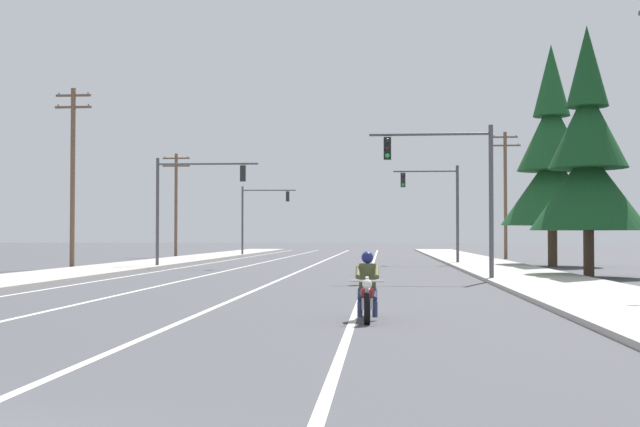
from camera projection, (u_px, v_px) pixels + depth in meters
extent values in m
cube|color=beige|center=(316.00, 264.00, 51.15)|extent=(0.16, 100.00, 0.01)
cube|color=beige|center=(256.00, 264.00, 51.44)|extent=(0.16, 100.00, 0.01)
cube|color=beige|center=(372.00, 264.00, 50.88)|extent=(0.16, 100.00, 0.01)
cube|color=beige|center=(206.00, 264.00, 51.69)|extent=(0.16, 100.00, 0.01)
cube|color=#ADA89E|center=(493.00, 267.00, 45.37)|extent=(4.40, 110.00, 0.14)
cube|color=#ADA89E|center=(134.00, 266.00, 46.95)|extent=(4.40, 110.00, 0.14)
cylinder|color=black|center=(367.00, 309.00, 16.47)|extent=(0.13, 0.64, 0.64)
cylinder|color=black|center=(368.00, 302.00, 18.02)|extent=(0.13, 0.64, 0.64)
cylinder|color=silver|center=(367.00, 293.00, 16.58)|extent=(0.07, 0.33, 0.68)
sphere|color=white|center=(367.00, 284.00, 16.44)|extent=(0.20, 0.20, 0.20)
cylinder|color=silver|center=(367.00, 281.00, 16.64)|extent=(0.70, 0.05, 0.04)
ellipsoid|color=maroon|center=(367.00, 292.00, 17.13)|extent=(0.33, 0.56, 0.28)
cube|color=silver|center=(367.00, 303.00, 17.25)|extent=(0.25, 0.44, 0.24)
cube|color=black|center=(367.00, 294.00, 17.57)|extent=(0.29, 0.52, 0.12)
cube|color=maroon|center=(368.00, 289.00, 17.98)|extent=(0.20, 0.36, 0.08)
cylinder|color=silver|center=(361.00, 305.00, 17.65)|extent=(0.09, 0.55, 0.08)
cube|color=#4C512D|center=(367.00, 276.00, 17.54)|extent=(0.36, 0.24, 0.56)
sphere|color=navy|center=(367.00, 257.00, 17.53)|extent=(0.26, 0.26, 0.26)
cylinder|color=navy|center=(374.00, 294.00, 17.38)|extent=(0.15, 0.44, 0.30)
cylinder|color=navy|center=(375.00, 309.00, 17.19)|extent=(0.11, 0.16, 0.35)
cylinder|color=#4C512D|center=(377.00, 272.00, 17.27)|extent=(0.11, 0.52, 0.27)
cylinder|color=navy|center=(361.00, 294.00, 17.40)|extent=(0.15, 0.44, 0.30)
cylinder|color=navy|center=(360.00, 309.00, 17.21)|extent=(0.11, 0.16, 0.35)
cylinder|color=#4C512D|center=(358.00, 272.00, 17.30)|extent=(0.11, 0.52, 0.27)
cylinder|color=#47474C|center=(491.00, 203.00, 32.18)|extent=(0.18, 0.18, 6.20)
cylinder|color=#47474C|center=(430.00, 134.00, 32.47)|extent=(4.82, 0.16, 0.11)
cube|color=black|center=(387.00, 148.00, 32.60)|extent=(0.30, 0.24, 0.90)
sphere|color=black|center=(387.00, 141.00, 32.45)|extent=(0.18, 0.18, 0.18)
sphere|color=black|center=(387.00, 148.00, 32.44)|extent=(0.18, 0.18, 0.18)
sphere|color=green|center=(387.00, 156.00, 32.43)|extent=(0.18, 0.18, 0.18)
cylinder|color=#47474C|center=(157.00, 213.00, 45.96)|extent=(0.18, 0.18, 6.20)
cylinder|color=#47474C|center=(208.00, 164.00, 45.85)|extent=(5.73, 0.19, 0.11)
cube|color=black|center=(243.00, 173.00, 45.71)|extent=(0.30, 0.24, 0.90)
sphere|color=black|center=(243.00, 168.00, 45.87)|extent=(0.18, 0.18, 0.18)
sphere|color=black|center=(243.00, 174.00, 45.87)|extent=(0.18, 0.18, 0.18)
sphere|color=green|center=(243.00, 179.00, 45.86)|extent=(0.18, 0.18, 0.18)
cylinder|color=#47474C|center=(458.00, 215.00, 50.83)|extent=(0.18, 0.18, 6.20)
cylinder|color=#47474C|center=(425.00, 171.00, 51.04)|extent=(3.99, 0.15, 0.11)
cube|color=black|center=(403.00, 180.00, 51.11)|extent=(0.30, 0.24, 0.90)
sphere|color=black|center=(403.00, 175.00, 50.97)|extent=(0.18, 0.18, 0.18)
sphere|color=black|center=(403.00, 180.00, 50.96)|extent=(0.18, 0.18, 0.18)
sphere|color=green|center=(403.00, 185.00, 50.95)|extent=(0.18, 0.18, 0.18)
cylinder|color=#47474C|center=(242.00, 221.00, 72.45)|extent=(0.18, 0.18, 6.20)
cylinder|color=#47474C|center=(269.00, 190.00, 72.46)|extent=(4.75, 0.33, 0.11)
cube|color=black|center=(288.00, 196.00, 72.39)|extent=(0.31, 0.25, 0.90)
sphere|color=black|center=(288.00, 193.00, 72.55)|extent=(0.18, 0.18, 0.18)
sphere|color=black|center=(288.00, 196.00, 72.55)|extent=(0.18, 0.18, 0.18)
sphere|color=green|center=(288.00, 200.00, 72.54)|extent=(0.18, 0.18, 0.18)
cylinder|color=brown|center=(73.00, 178.00, 44.84)|extent=(0.26, 0.26, 9.96)
cube|color=brown|center=(73.00, 95.00, 44.97)|extent=(1.97, 0.12, 0.12)
cylinder|color=slate|center=(59.00, 94.00, 45.03)|extent=(0.08, 0.08, 0.12)
cylinder|color=slate|center=(88.00, 93.00, 44.91)|extent=(0.08, 0.08, 0.12)
cube|color=brown|center=(73.00, 107.00, 44.95)|extent=(2.06, 0.12, 0.12)
cylinder|color=slate|center=(58.00, 106.00, 45.02)|extent=(0.08, 0.08, 0.12)
cylinder|color=slate|center=(89.00, 105.00, 44.89)|extent=(0.08, 0.08, 0.12)
cylinder|color=brown|center=(505.00, 195.00, 62.82)|extent=(0.26, 0.26, 9.84)
cube|color=brown|center=(505.00, 137.00, 62.94)|extent=(1.95, 0.12, 0.12)
cylinder|color=slate|center=(494.00, 136.00, 63.01)|extent=(0.08, 0.08, 0.12)
cylinder|color=slate|center=(516.00, 136.00, 62.88)|extent=(0.08, 0.08, 0.12)
cube|color=brown|center=(505.00, 145.00, 62.92)|extent=(2.37, 0.12, 0.12)
cylinder|color=slate|center=(492.00, 144.00, 63.00)|extent=(0.08, 0.08, 0.12)
cylinder|color=slate|center=(518.00, 144.00, 62.85)|extent=(0.08, 0.08, 0.12)
cylinder|color=brown|center=(176.00, 205.00, 68.74)|extent=(0.26, 0.26, 8.76)
cube|color=brown|center=(176.00, 158.00, 68.84)|extent=(2.32, 0.12, 0.12)
cylinder|color=slate|center=(165.00, 157.00, 68.92)|extent=(0.08, 0.08, 0.12)
cylinder|color=slate|center=(188.00, 157.00, 68.77)|extent=(0.08, 0.08, 0.12)
cube|color=brown|center=(176.00, 166.00, 68.83)|extent=(2.34, 0.12, 0.12)
cylinder|color=slate|center=(165.00, 165.00, 68.91)|extent=(0.08, 0.08, 0.12)
cylinder|color=slate|center=(188.00, 165.00, 68.75)|extent=(0.08, 0.08, 0.12)
cylinder|color=#423023|center=(589.00, 254.00, 35.15)|extent=(0.45, 0.45, 2.04)
cone|color=#14421E|center=(588.00, 189.00, 35.23)|extent=(4.99, 4.99, 3.58)
cone|color=#14421E|center=(588.00, 127.00, 35.30)|extent=(3.39, 3.39, 3.58)
cone|color=#14421E|center=(587.00, 66.00, 35.37)|extent=(1.80, 1.80, 3.58)
cylinder|color=#4C3828|center=(553.00, 246.00, 47.38)|extent=(0.54, 0.54, 2.42)
cone|color=#194C23|center=(552.00, 189.00, 47.47)|extent=(5.93, 5.93, 4.25)
cone|color=#194C23|center=(552.00, 134.00, 47.55)|extent=(4.03, 4.03, 4.25)
cone|color=#194C23|center=(551.00, 80.00, 47.64)|extent=(2.13, 2.13, 4.25)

